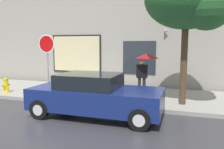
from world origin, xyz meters
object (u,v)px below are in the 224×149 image
(parked_car, at_px, (95,96))
(pedestrian_with_umbrella, at_px, (145,62))
(stop_sign, at_px, (47,54))
(fire_hydrant, at_px, (6,85))

(parked_car, bearing_deg, pedestrian_with_umbrella, 67.69)
(parked_car, distance_m, stop_sign, 3.25)
(fire_hydrant, height_order, pedestrian_with_umbrella, pedestrian_with_umbrella)
(parked_car, distance_m, pedestrian_with_umbrella, 3.29)
(fire_hydrant, bearing_deg, pedestrian_with_umbrella, 11.48)
(pedestrian_with_umbrella, bearing_deg, parked_car, -112.31)
(fire_hydrant, relative_size, stop_sign, 0.27)
(parked_car, height_order, fire_hydrant, parked_car)
(fire_hydrant, relative_size, pedestrian_with_umbrella, 0.38)
(parked_car, bearing_deg, stop_sign, 154.00)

